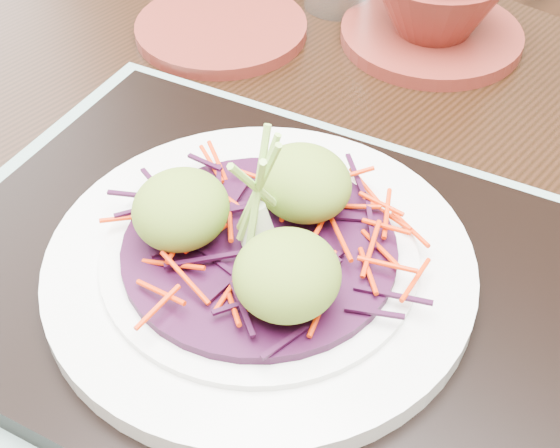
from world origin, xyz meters
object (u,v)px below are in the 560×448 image
Objects in this scene: terracotta_side_plate at (221,28)px; terracotta_bowl_set at (435,10)px; serving_tray at (260,283)px; white_plate at (260,264)px; dining_table at (292,297)px.

terracotta_side_plate is 0.20m from terracotta_bowl_set.
terracotta_bowl_set reaches higher than serving_tray.
terracotta_bowl_set is at bearing 104.01° from white_plate.
terracotta_bowl_set is (-0.09, 0.35, 0.00)m from white_plate.
terracotta_bowl_set reaches higher than white_plate.
dining_table is at bearing 114.44° from white_plate.
serving_tray is 2.52× the size of terracotta_side_plate.
white_plate is at bearing -102.24° from serving_tray.
white_plate is at bearing -75.99° from terracotta_bowl_set.
dining_table is 0.14m from serving_tray.
terracotta_side_plate is (-0.22, 0.15, 0.10)m from dining_table.
white_plate is at bearing -64.72° from dining_table.
terracotta_side_plate is (-0.25, 0.23, -0.01)m from serving_tray.
serving_tray is 0.02m from white_plate.
dining_table is 0.28m from terracotta_side_plate.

